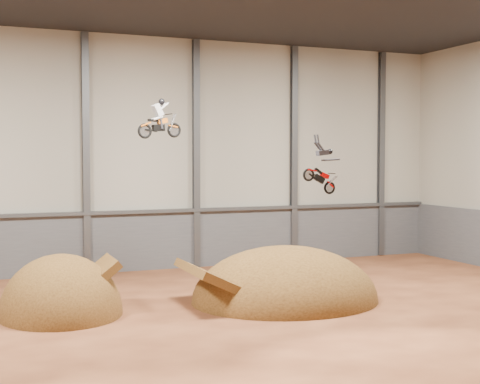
# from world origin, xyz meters

# --- Properties ---
(floor) EXTENTS (40.00, 40.00, 0.00)m
(floor) POSITION_xyz_m (0.00, 0.00, 0.00)
(floor) COLOR #502615
(floor) RESTS_ON ground
(back_wall) EXTENTS (40.00, 0.10, 14.00)m
(back_wall) POSITION_xyz_m (0.00, 15.00, 7.00)
(back_wall) COLOR #A49F91
(back_wall) RESTS_ON ground
(lower_band_back) EXTENTS (39.80, 0.18, 3.50)m
(lower_band_back) POSITION_xyz_m (0.00, 14.90, 1.75)
(lower_band_back) COLOR #505257
(lower_band_back) RESTS_ON ground
(steel_rail) EXTENTS (39.80, 0.35, 0.20)m
(steel_rail) POSITION_xyz_m (0.00, 14.75, 3.55)
(steel_rail) COLOR #47494F
(steel_rail) RESTS_ON lower_band_back
(steel_column_2) EXTENTS (0.40, 0.36, 13.90)m
(steel_column_2) POSITION_xyz_m (-3.33, 14.80, 7.00)
(steel_column_2) COLOR #47494F
(steel_column_2) RESTS_ON ground
(steel_column_3) EXTENTS (0.40, 0.36, 13.90)m
(steel_column_3) POSITION_xyz_m (3.33, 14.80, 7.00)
(steel_column_3) COLOR #47494F
(steel_column_3) RESTS_ON ground
(steel_column_4) EXTENTS (0.40, 0.36, 13.90)m
(steel_column_4) POSITION_xyz_m (10.00, 14.80, 7.00)
(steel_column_4) COLOR #47494F
(steel_column_4) RESTS_ON ground
(steel_column_5) EXTENTS (0.40, 0.36, 13.90)m
(steel_column_5) POSITION_xyz_m (16.67, 14.80, 7.00)
(steel_column_5) COLOR #47494F
(steel_column_5) RESTS_ON ground
(takeoff_ramp) EXTENTS (5.23, 6.04, 5.23)m
(takeoff_ramp) POSITION_xyz_m (-5.96, 5.09, 0.00)
(takeoff_ramp) COLOR #3F260F
(takeoff_ramp) RESTS_ON ground
(landing_ramp) EXTENTS (9.00, 7.96, 5.19)m
(landing_ramp) POSITION_xyz_m (4.26, 4.05, 0.00)
(landing_ramp) COLOR #3F260F
(landing_ramp) RESTS_ON ground
(fmx_rider_a) EXTENTS (2.44, 1.28, 2.12)m
(fmx_rider_a) POSITION_xyz_m (-1.14, 6.53, 8.71)
(fmx_rider_a) COLOR #CB6216
(fmx_rider_b) EXTENTS (3.11, 0.83, 2.94)m
(fmx_rider_b) POSITION_xyz_m (4.80, 2.00, 6.50)
(fmx_rider_b) COLOR #D30202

